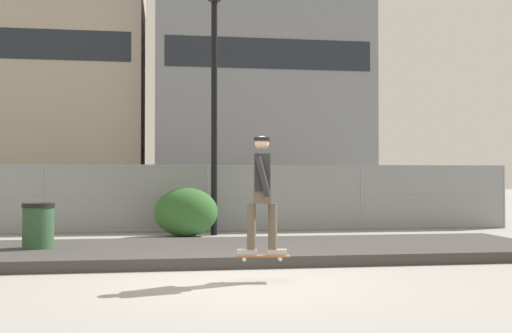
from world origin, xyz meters
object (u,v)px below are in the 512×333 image
Objects in this scene: street_lamp at (214,81)px; shrub_left at (186,212)px; parked_car_mid at (258,198)px; parked_car_far at (412,197)px; skateboard at (262,256)px; parked_car_near at (59,198)px; skater at (262,188)px; trash_bin at (38,231)px.

street_lamp is 3.50m from shrub_left.
parked_car_mid is 1.02× the size of parked_car_far.
skateboard is 0.13× the size of street_lamp.
street_lamp is at bearing 91.01° from skateboard.
parked_car_far is (11.63, -0.08, 0.00)m from parked_car_near.
skateboard is 0.47× the size of skater.
skateboard is 0.79× the size of trash_bin.
parked_car_far is at bearing 57.74° from skater.
street_lamp reaches higher than shrub_left.
skater reaches higher than parked_car_near.
skateboard is at bearing -122.26° from parked_car_far.
shrub_left is at bearing 53.34° from trash_bin.
skateboard is at bearing 172.87° from skater.
parked_car_mid reaches higher than shrub_left.
street_lamp is 6.85m from parked_car_near.
street_lamp is 1.42× the size of parked_car_mid.
shrub_left is at bearing -151.74° from parked_car_far.
trash_bin is at bearing -131.04° from street_lamp.
shrub_left reaches higher than skateboard.
skater is (0.00, -0.00, 1.00)m from skateboard.
skater is at bearing -7.13° from skateboard.
street_lamp is 1.44× the size of parked_car_far.
parked_car_near and parked_car_far have the same top height.
parked_car_mid is at bearing 81.56° from skateboard.
skater is 0.39× the size of parked_car_near.
shrub_left is at bearing 97.20° from skater.
skater is at bearing -98.44° from parked_car_mid.
street_lamp is 6.24× the size of trash_bin.
parked_car_mid is at bearing 57.92° from shrub_left.
shrub_left is at bearing -122.08° from parked_car_mid.
street_lamp reaches higher than skateboard.
parked_car_near is at bearing 138.92° from street_lamp.
parked_car_mid is 4.40× the size of trash_bin.
shrub_left is (-7.80, -4.19, -0.22)m from parked_car_far.
trash_bin is at bearing -83.07° from parked_car_near.
skater is 10.84m from parked_car_mid.
street_lamp is at bearing 91.01° from skater.
skater is 1.69× the size of trash_bin.
skater is 0.27× the size of street_lamp.
parked_car_far is at bearing 28.91° from street_lamp.
shrub_left is (-0.86, 6.80, -0.74)m from skater.
skateboard is 0.51× the size of shrub_left.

